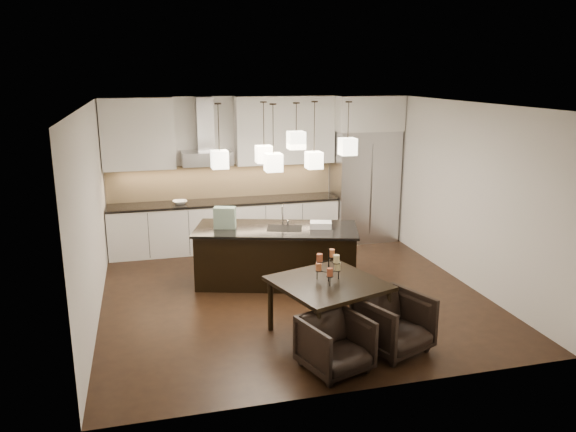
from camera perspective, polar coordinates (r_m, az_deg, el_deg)
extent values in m
cube|color=black|center=(8.53, 0.34, -7.89)|extent=(5.50, 5.50, 0.02)
cube|color=white|center=(7.90, 0.37, 11.38)|extent=(5.50, 5.50, 0.02)
cube|color=silver|center=(10.74, -3.44, 4.62)|extent=(5.50, 0.02, 2.80)
cube|color=silver|center=(5.58, 7.67, -4.91)|extent=(5.50, 0.02, 2.80)
cube|color=silver|center=(7.88, -19.44, 0.14)|extent=(0.02, 5.50, 2.80)
cube|color=silver|center=(9.19, 17.25, 2.29)|extent=(0.02, 5.50, 2.80)
cube|color=#B7B7BA|center=(11.04, 7.75, 3.06)|extent=(1.20, 0.72, 2.15)
cube|color=silver|center=(10.85, 8.00, 10.33)|extent=(1.26, 0.72, 0.65)
cube|color=silver|center=(10.53, -6.35, -1.00)|extent=(4.21, 0.62, 0.88)
cube|color=black|center=(10.42, -6.42, 1.43)|extent=(4.21, 0.66, 0.04)
cube|color=tan|center=(10.64, -6.70, 3.54)|extent=(4.21, 0.02, 0.63)
cube|color=silver|center=(10.25, -15.02, 8.05)|extent=(1.25, 0.35, 1.25)
cube|color=silver|center=(10.57, -0.33, 8.72)|extent=(1.85, 0.35, 1.25)
cube|color=#B7B7BA|center=(10.28, -8.25, 5.85)|extent=(0.90, 0.52, 0.24)
cube|color=#B7B7BA|center=(10.31, -8.44, 9.23)|extent=(0.30, 0.28, 0.96)
imported|color=silver|center=(10.28, -10.93, 1.38)|extent=(0.28, 0.28, 0.06)
cube|color=black|center=(8.82, -1.19, -4.12)|extent=(2.60, 1.63, 0.85)
cube|color=black|center=(8.69, -1.20, -1.33)|extent=(2.69, 1.73, 0.04)
cube|color=#174629|center=(8.69, -6.43, -0.16)|extent=(0.37, 0.26, 0.33)
cube|color=silver|center=(8.68, 3.34, -0.90)|extent=(0.38, 0.32, 0.10)
cylinder|color=#DACA88|center=(7.00, 5.05, -5.12)|extent=(0.09, 0.09, 0.10)
cylinder|color=#CA6F3F|center=(6.97, 3.14, -5.16)|extent=(0.09, 0.09, 0.10)
cylinder|color=brown|center=(6.80, 4.28, -5.71)|extent=(0.09, 0.09, 0.10)
cylinder|color=#CA6F3F|center=(7.00, 4.46, -3.77)|extent=(0.09, 0.09, 0.10)
cylinder|color=brown|center=(6.82, 3.23, -4.25)|extent=(0.09, 0.09, 0.10)
cylinder|color=#DACA88|center=(6.79, 4.95, -4.37)|extent=(0.09, 0.09, 0.10)
imported|color=black|center=(6.39, 4.83, -12.84)|extent=(0.86, 0.87, 0.63)
imported|color=black|center=(6.88, 10.68, -10.65)|extent=(0.98, 0.99, 0.69)
cube|color=#F4ECCC|center=(8.34, -6.97, 5.72)|extent=(0.24, 0.24, 0.26)
cube|color=#F4ECCC|center=(8.70, -2.46, 6.29)|extent=(0.24, 0.24, 0.26)
cube|color=#F4ECCC|center=(8.41, 0.84, 7.70)|extent=(0.24, 0.24, 0.26)
cube|color=#F4ECCC|center=(8.83, 2.65, 5.69)|extent=(0.24, 0.24, 0.26)
cube|color=#F4ECCC|center=(8.78, 6.08, 7.03)|extent=(0.24, 0.24, 0.26)
cube|color=#F4ECCC|center=(8.16, -1.50, 5.47)|extent=(0.24, 0.24, 0.26)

